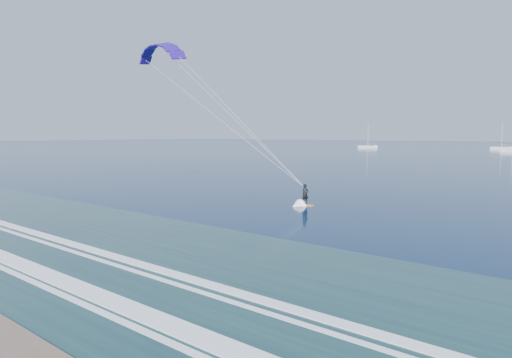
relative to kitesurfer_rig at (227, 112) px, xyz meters
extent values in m
cube|color=#1E423F|center=(4.48, -21.22, -9.08)|extent=(600.00, 22.00, 0.03)
cube|color=white|center=(4.48, -19.72, -9.06)|extent=(600.00, 0.70, 0.07)
cube|color=orange|center=(7.74, 2.69, -9.05)|extent=(1.60, 0.51, 0.09)
imported|color=black|center=(7.74, 2.69, -8.02)|extent=(0.70, 0.84, 1.97)
cone|color=white|center=(7.59, 1.39, -9.02)|extent=(1.31, 1.74, 1.10)
cube|color=silver|center=(-67.73, 172.25, -8.50)|extent=(9.15, 2.40, 1.20)
cylinder|color=silver|center=(-67.73, 172.25, -2.24)|extent=(0.18, 0.18, 11.30)
cylinder|color=silver|center=(-66.53, 172.25, -7.10)|extent=(2.60, 0.12, 0.12)
cube|color=silver|center=(-12.64, 189.47, -8.50)|extent=(8.55, 2.40, 1.20)
cylinder|color=silver|center=(-12.64, 189.47, -2.72)|extent=(0.18, 0.18, 10.35)
cylinder|color=silver|center=(-11.44, 189.47, -7.10)|extent=(2.60, 0.12, 0.12)
cube|color=silver|center=(-3.01, 159.81, -8.50)|extent=(7.81, 2.40, 1.20)
camera|label=1|loc=(31.77, -33.89, -2.23)|focal=32.00mm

